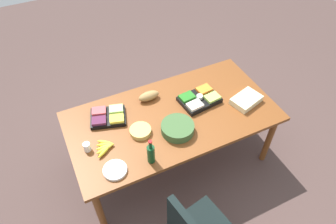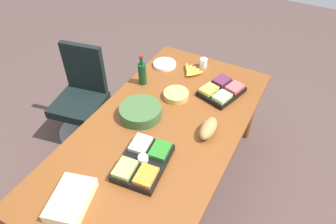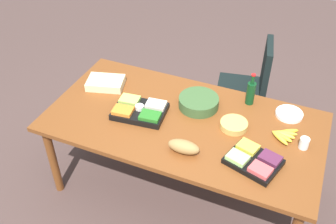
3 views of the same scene
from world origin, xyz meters
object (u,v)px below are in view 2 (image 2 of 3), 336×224
at_px(banana_bunch, 191,71).
at_px(bread_loaf, 208,128).
at_px(chip_bowl, 176,95).
at_px(office_chair, 83,104).
at_px(wine_bottle, 142,73).
at_px(salad_bowl, 140,112).
at_px(sheet_cake, 71,200).
at_px(fruit_platter, 222,91).
at_px(conference_table, 161,135).
at_px(veggie_tray, 143,162).
at_px(paper_cup, 203,63).
at_px(paper_plate_stack, 165,64).

xyz_separation_m(banana_bunch, bread_loaf, (-0.65, -0.45, 0.03)).
bearing_deg(chip_bowl, office_chair, 96.36).
bearing_deg(banana_bunch, bread_loaf, -145.48).
relative_size(wine_bottle, salad_bowl, 0.87).
bearing_deg(sheet_cake, bread_loaf, -28.00).
relative_size(wine_bottle, fruit_platter, 0.68).
height_order(conference_table, bread_loaf, bread_loaf).
bearing_deg(veggie_tray, salad_bowl, 34.36).
bearing_deg(fruit_platter, banana_bunch, 67.48).
height_order(chip_bowl, paper_cup, paper_cup).
relative_size(conference_table, paper_plate_stack, 10.04).
height_order(sheet_cake, paper_plate_stack, sheet_cake).
relative_size(office_chair, salad_bowl, 2.95).
bearing_deg(conference_table, salad_bowl, 76.97).
bearing_deg(sheet_cake, salad_bowl, 3.06).
height_order(office_chair, veggie_tray, office_chair).
relative_size(banana_bunch, bread_loaf, 0.94).
distance_m(banana_bunch, wine_bottle, 0.48).
relative_size(conference_table, sheet_cake, 6.91).
bearing_deg(paper_cup, wine_bottle, 142.94).
xyz_separation_m(conference_table, sheet_cake, (-0.82, 0.17, 0.11)).
xyz_separation_m(conference_table, veggie_tray, (-0.36, -0.06, 0.11)).
bearing_deg(bread_loaf, paper_cup, 25.81).
distance_m(sheet_cake, paper_cup, 1.75).
relative_size(sheet_cake, fruit_platter, 0.75).
height_order(conference_table, paper_plate_stack, paper_plate_stack).
distance_m(paper_plate_stack, chip_bowl, 0.50).
height_order(veggie_tray, paper_plate_stack, veggie_tray).
bearing_deg(fruit_platter, paper_plate_stack, 77.33).
bearing_deg(office_chair, paper_cup, -58.24).
height_order(wine_bottle, fruit_platter, wine_bottle).
bearing_deg(wine_bottle, salad_bowl, -150.44).
bearing_deg(sheet_cake, veggie_tray, -27.16).
bearing_deg(sheet_cake, office_chair, 40.55).
distance_m(office_chair, fruit_platter, 1.47).
relative_size(veggie_tray, paper_plate_stack, 2.05).
relative_size(paper_plate_stack, banana_bunch, 0.97).
bearing_deg(salad_bowl, chip_bowl, -22.43).
bearing_deg(veggie_tray, chip_bowl, 10.37).
xyz_separation_m(office_chair, fruit_platter, (0.35, -1.36, 0.45)).
distance_m(sheet_cake, banana_bunch, 1.59).
relative_size(conference_table, bread_loaf, 9.21).
height_order(banana_bunch, bread_loaf, bread_loaf).
distance_m(conference_table, paper_cup, 0.94).
distance_m(office_chair, banana_bunch, 1.20).
height_order(conference_table, veggie_tray, veggie_tray).
xyz_separation_m(paper_plate_stack, bread_loaf, (-0.64, -0.73, 0.04)).
xyz_separation_m(chip_bowl, bread_loaf, (-0.27, -0.41, 0.02)).
distance_m(wine_bottle, salad_bowl, 0.44).
relative_size(paper_plate_stack, bread_loaf, 0.92).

